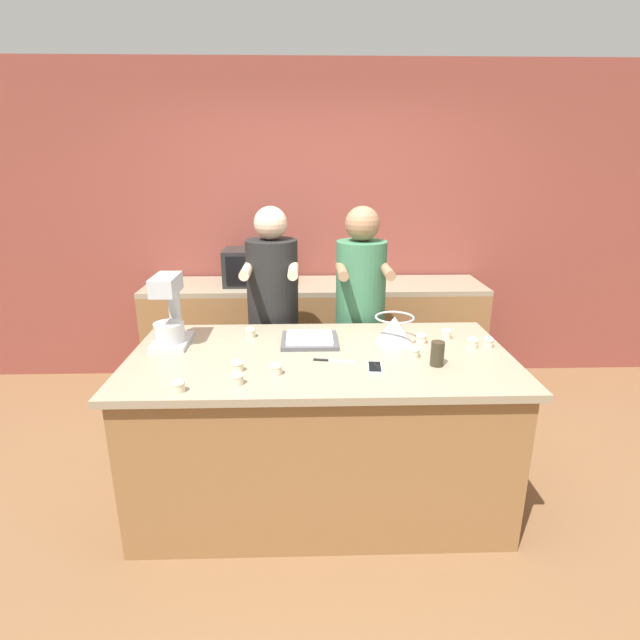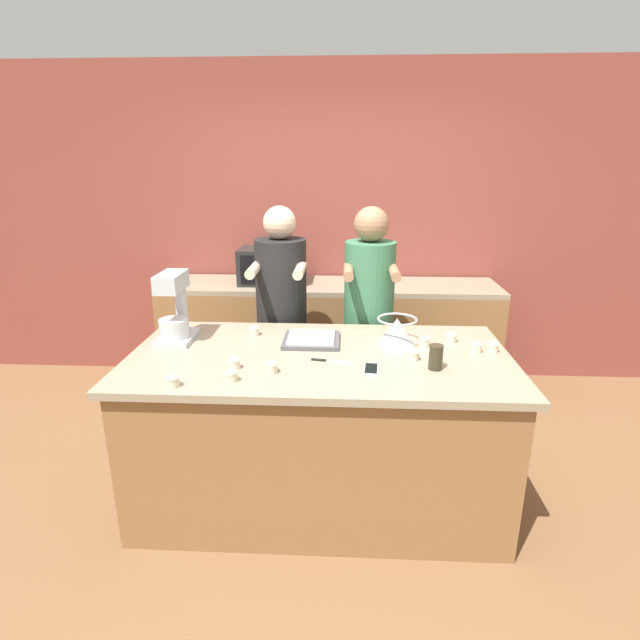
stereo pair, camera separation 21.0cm
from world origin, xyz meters
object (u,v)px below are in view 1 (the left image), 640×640
cell_phone (375,367)px  cupcake_0 (237,365)px  person_left (273,321)px  cupcake_7 (250,332)px  person_right (360,319)px  cupcake_8 (421,338)px  cupcake_9 (237,378)px  baking_tray (310,340)px  knife (332,361)px  cupcake_3 (276,368)px  cupcake_2 (488,342)px  cupcake_4 (178,385)px  cupcake_5 (414,352)px  stand_mixer (169,315)px  drinking_glass (437,354)px  microwave_oven (256,267)px  mixing_bowl (394,328)px  cupcake_1 (446,333)px  cupcake_6 (472,342)px

cell_phone → cupcake_0: cupcake_0 is taller
person_left → cupcake_0: person_left is taller
cupcake_0 → cupcake_7: 0.51m
cupcake_0 → person_right: bearing=53.2°
cupcake_8 → cupcake_9: size_ratio=1.00×
baking_tray → cell_phone: bearing=-49.7°
knife → cupcake_3: bearing=-150.8°
person_right → knife: size_ratio=7.43×
cupcake_8 → cupcake_2: bearing=-11.1°
cupcake_4 → cupcake_8: same height
person_left → knife: size_ratio=7.43×
cupcake_4 → cupcake_5: size_ratio=1.00×
baking_tray → cupcake_3: (-0.17, -0.44, 0.01)m
cell_phone → cupcake_3: cupcake_3 is taller
cell_phone → cupcake_8: size_ratio=2.39×
cupcake_5 → stand_mixer: bearing=170.0°
cupcake_7 → cupcake_3: bearing=-71.5°
drinking_glass → knife: size_ratio=0.59×
microwave_oven → cupcake_9: size_ratio=8.26×
mixing_bowl → cupcake_4: (-1.10, -0.63, -0.05)m
person_right → cell_phone: (-0.03, -0.95, 0.05)m
drinking_glass → cupcake_5: drinking_glass is taller
cupcake_0 → cupcake_4: size_ratio=1.00×
cupcake_3 → microwave_oven: bearing=98.3°
person_left → knife: 0.92m
stand_mixer → drinking_glass: stand_mixer is taller
knife → cupcake_9: 0.54m
person_left → drinking_glass: bearing=-45.6°
mixing_bowl → cupcake_0: mixing_bowl is taller
cupcake_3 → cupcake_1: bearing=26.6°
cupcake_7 → person_right: bearing=32.9°
person_right → mixing_bowl: 0.59m
knife → cupcake_5: (0.45, 0.04, 0.03)m
cupcake_1 → cupcake_4: (-1.42, -0.68, 0.00)m
drinking_glass → cupcake_6: 0.36m
cupcake_5 → cupcake_9: bearing=-160.9°
cupcake_5 → cupcake_9: size_ratio=1.00×
cupcake_7 → cupcake_9: same height
cell_phone → cupcake_1: bearing=42.0°
stand_mixer → cupcake_2: 1.82m
person_left → person_right: (0.60, -0.00, 0.00)m
baking_tray → stand_mixer: bearing=-179.9°
person_right → mixing_bowl: (0.14, -0.56, 0.12)m
baking_tray → cupcake_6: cupcake_6 is taller
cupcake_2 → cupcake_8: 0.37m
stand_mixer → mixing_bowl: bearing=-0.0°
cupcake_0 → cupcake_6: (1.29, 0.29, 0.00)m
knife → cupcake_1: (0.70, 0.33, 0.03)m
cupcake_1 → cupcake_2: same height
person_left → cell_phone: size_ratio=10.94×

